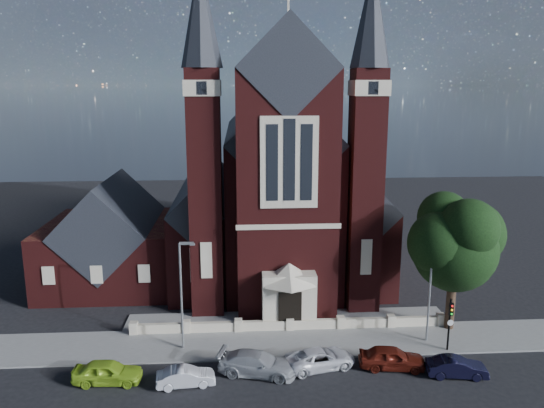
{
  "coord_description": "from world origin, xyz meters",
  "views": [
    {
      "loc": [
        -3.8,
        -31.53,
        18.68
      ],
      "look_at": [
        -1.04,
        12.0,
        8.92
      ],
      "focal_mm": 35.0,
      "sensor_mm": 36.0,
      "label": 1
    }
  ],
  "objects_px": {
    "parish_hall": "(112,242)",
    "street_lamp_right": "(431,284)",
    "traffic_signal": "(450,318)",
    "car_silver_a": "(186,377)",
    "street_lamp_left": "(182,290)",
    "car_dark_red": "(392,358)",
    "church": "(275,188)",
    "car_silver_b": "(257,364)",
    "car_white_suv": "(320,359)",
    "car_lime_van": "(108,372)",
    "street_tree": "(458,245)",
    "car_navy": "(457,367)"
  },
  "relations": [
    {
      "from": "car_white_suv",
      "to": "traffic_signal",
      "type": "bearing_deg",
      "value": -94.39
    },
    {
      "from": "car_dark_red",
      "to": "car_silver_b",
      "type": "bearing_deg",
      "value": 99.4
    },
    {
      "from": "street_lamp_left",
      "to": "car_lime_van",
      "type": "bearing_deg",
      "value": -137.15
    },
    {
      "from": "car_lime_van",
      "to": "street_tree",
      "type": "bearing_deg",
      "value": -74.28
    },
    {
      "from": "street_tree",
      "to": "car_silver_b",
      "type": "height_order",
      "value": "street_tree"
    },
    {
      "from": "traffic_signal",
      "to": "car_dark_red",
      "type": "distance_m",
      "value": 5.38
    },
    {
      "from": "parish_hall",
      "to": "street_lamp_right",
      "type": "height_order",
      "value": "parish_hall"
    },
    {
      "from": "church",
      "to": "street_tree",
      "type": "bearing_deg",
      "value": -53.83
    },
    {
      "from": "church",
      "to": "car_navy",
      "type": "xyz_separation_m",
      "value": [
        10.28,
        -23.78,
        -7.54
      ]
    },
    {
      "from": "street_tree",
      "to": "car_silver_a",
      "type": "relative_size",
      "value": 2.89
    },
    {
      "from": "street_lamp_left",
      "to": "car_silver_b",
      "type": "bearing_deg",
      "value": -35.95
    },
    {
      "from": "street_lamp_left",
      "to": "traffic_signal",
      "type": "height_order",
      "value": "street_lamp_left"
    },
    {
      "from": "car_lime_van",
      "to": "car_silver_b",
      "type": "relative_size",
      "value": 0.84
    },
    {
      "from": "church",
      "to": "car_lime_van",
      "type": "height_order",
      "value": "church"
    },
    {
      "from": "street_tree",
      "to": "car_dark_red",
      "type": "bearing_deg",
      "value": -140.11
    },
    {
      "from": "car_silver_b",
      "to": "car_white_suv",
      "type": "bearing_deg",
      "value": -67.49
    },
    {
      "from": "street_tree",
      "to": "car_white_suv",
      "type": "height_order",
      "value": "street_tree"
    },
    {
      "from": "car_lime_van",
      "to": "car_silver_b",
      "type": "height_order",
      "value": "car_silver_b"
    },
    {
      "from": "car_lime_van",
      "to": "car_silver_a",
      "type": "relative_size",
      "value": 1.18
    },
    {
      "from": "street_tree",
      "to": "parish_hall",
      "type": "bearing_deg",
      "value": 156.74
    },
    {
      "from": "street_lamp_right",
      "to": "car_lime_van",
      "type": "distance_m",
      "value": 23.18
    },
    {
      "from": "traffic_signal",
      "to": "car_silver_a",
      "type": "bearing_deg",
      "value": -169.97
    },
    {
      "from": "parish_hall",
      "to": "traffic_signal",
      "type": "bearing_deg",
      "value": -29.98
    },
    {
      "from": "traffic_signal",
      "to": "car_dark_red",
      "type": "relative_size",
      "value": 0.9
    },
    {
      "from": "parish_hall",
      "to": "street_lamp_right",
      "type": "relative_size",
      "value": 1.51
    },
    {
      "from": "parish_hall",
      "to": "car_silver_b",
      "type": "relative_size",
      "value": 2.34
    },
    {
      "from": "church",
      "to": "street_tree",
      "type": "height_order",
      "value": "church"
    },
    {
      "from": "street_lamp_left",
      "to": "car_dark_red",
      "type": "xyz_separation_m",
      "value": [
        14.24,
        -3.53,
        -3.84
      ]
    },
    {
      "from": "car_silver_a",
      "to": "car_navy",
      "type": "bearing_deg",
      "value": -96.93
    },
    {
      "from": "street_lamp_left",
      "to": "street_lamp_right",
      "type": "xyz_separation_m",
      "value": [
        18.0,
        0.0,
        0.0
      ]
    },
    {
      "from": "church",
      "to": "street_lamp_left",
      "type": "relative_size",
      "value": 4.31
    },
    {
      "from": "parish_hall",
      "to": "street_lamp_left",
      "type": "distance_m",
      "value": 16.18
    },
    {
      "from": "church",
      "to": "traffic_signal",
      "type": "height_order",
      "value": "church"
    },
    {
      "from": "car_silver_a",
      "to": "car_silver_b",
      "type": "xyz_separation_m",
      "value": [
        4.61,
        1.08,
        0.15
      ]
    },
    {
      "from": "car_lime_van",
      "to": "church",
      "type": "bearing_deg",
      "value": -25.69
    },
    {
      "from": "car_silver_a",
      "to": "car_white_suv",
      "type": "xyz_separation_m",
      "value": [
        8.88,
        1.66,
        0.05
      ]
    },
    {
      "from": "traffic_signal",
      "to": "car_silver_b",
      "type": "height_order",
      "value": "traffic_signal"
    },
    {
      "from": "church",
      "to": "car_white_suv",
      "type": "height_order",
      "value": "church"
    },
    {
      "from": "car_silver_a",
      "to": "car_silver_b",
      "type": "distance_m",
      "value": 4.73
    },
    {
      "from": "traffic_signal",
      "to": "car_lime_van",
      "type": "height_order",
      "value": "traffic_signal"
    },
    {
      "from": "church",
      "to": "car_silver_b",
      "type": "height_order",
      "value": "church"
    },
    {
      "from": "street_tree",
      "to": "car_white_suv",
      "type": "distance_m",
      "value": 13.64
    },
    {
      "from": "car_silver_a",
      "to": "car_white_suv",
      "type": "height_order",
      "value": "car_white_suv"
    },
    {
      "from": "traffic_signal",
      "to": "car_white_suv",
      "type": "relative_size",
      "value": 0.84
    },
    {
      "from": "street_lamp_left",
      "to": "car_white_suv",
      "type": "distance_m",
      "value": 10.7
    },
    {
      "from": "parish_hall",
      "to": "street_lamp_right",
      "type": "distance_m",
      "value": 29.62
    },
    {
      "from": "street_lamp_right",
      "to": "car_silver_b",
      "type": "xyz_separation_m",
      "value": [
        -12.84,
        -3.74,
        -3.84
      ]
    },
    {
      "from": "street_lamp_left",
      "to": "traffic_signal",
      "type": "relative_size",
      "value": 2.02
    },
    {
      "from": "street_lamp_left",
      "to": "car_silver_b",
      "type": "distance_m",
      "value": 7.44
    },
    {
      "from": "street_tree",
      "to": "street_lamp_right",
      "type": "xyz_separation_m",
      "value": [
        -2.51,
        -1.71,
        -2.36
      ]
    }
  ]
}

